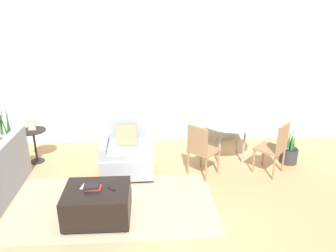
# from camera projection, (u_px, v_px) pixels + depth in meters

# --- Properties ---
(ground_plane) EXTENTS (20.00, 20.00, 0.00)m
(ground_plane) POSITION_uv_depth(u_px,v_px,m) (160.00, 250.00, 3.84)
(ground_plane) COLOR tan
(wall_back) EXTENTS (12.00, 0.06, 2.75)m
(wall_back) POSITION_uv_depth(u_px,v_px,m) (153.00, 75.00, 6.35)
(wall_back) COLOR silver
(wall_back) RESTS_ON ground_plane
(area_rug) EXTENTS (2.92, 1.58, 0.01)m
(area_rug) POSITION_uv_depth(u_px,v_px,m) (113.00, 204.00, 4.69)
(area_rug) COLOR tan
(area_rug) RESTS_ON ground_plane
(armchair) EXTENTS (0.87, 0.82, 0.90)m
(armchair) POSITION_uv_depth(u_px,v_px,m) (127.00, 153.00, 5.46)
(armchair) COLOR #999EA8
(armchair) RESTS_ON ground_plane
(ottoman) EXTENTS (0.85, 0.68, 0.45)m
(ottoman) POSITION_uv_depth(u_px,v_px,m) (98.00, 203.00, 4.31)
(ottoman) COLOR black
(ottoman) RESTS_ON ground_plane
(book_stack) EXTENTS (0.23, 0.16, 0.05)m
(book_stack) POSITION_uv_depth(u_px,v_px,m) (92.00, 187.00, 4.25)
(book_stack) COLOR #B72D28
(book_stack) RESTS_ON ottoman
(tv_remote_primary) EXTENTS (0.12, 0.12, 0.01)m
(tv_remote_primary) POSITION_uv_depth(u_px,v_px,m) (111.00, 188.00, 4.25)
(tv_remote_primary) COLOR black
(tv_remote_primary) RESTS_ON ottoman
(tv_remote_secondary) EXTENTS (0.07, 0.15, 0.01)m
(tv_remote_secondary) POSITION_uv_depth(u_px,v_px,m) (83.00, 186.00, 4.30)
(tv_remote_secondary) COLOR #B7B7BC
(tv_remote_secondary) RESTS_ON ottoman
(potted_plant) EXTENTS (0.44, 0.44, 1.18)m
(potted_plant) POSITION_uv_depth(u_px,v_px,m) (7.00, 148.00, 5.85)
(potted_plant) COLOR maroon
(potted_plant) RESTS_ON ground_plane
(side_table) EXTENTS (0.44, 0.44, 0.61)m
(side_table) POSITION_uv_depth(u_px,v_px,m) (34.00, 140.00, 5.78)
(side_table) COLOR black
(side_table) RESTS_ON ground_plane
(picture_frame) EXTENTS (0.14, 0.07, 0.17)m
(picture_frame) POSITION_uv_depth(u_px,v_px,m) (32.00, 126.00, 5.69)
(picture_frame) COLOR #8C6647
(picture_frame) RESTS_ON side_table
(dining_table) EXTENTS (1.10, 1.10, 0.73)m
(dining_table) POSITION_uv_depth(u_px,v_px,m) (230.00, 125.00, 5.84)
(dining_table) COLOR #99A8AD
(dining_table) RESTS_ON ground_plane
(dining_chair_near_left) EXTENTS (0.59, 0.59, 0.90)m
(dining_chair_near_left) POSITION_uv_depth(u_px,v_px,m) (201.00, 147.00, 5.28)
(dining_chair_near_left) COLOR #93704C
(dining_chair_near_left) RESTS_ON ground_plane
(dining_chair_near_right) EXTENTS (0.59, 0.59, 0.90)m
(dining_chair_near_right) POSITION_uv_depth(u_px,v_px,m) (276.00, 146.00, 5.35)
(dining_chair_near_right) COLOR #93704C
(dining_chair_near_right) RESTS_ON ground_plane
(potted_plant_small) EXTENTS (0.31, 0.31, 0.67)m
(potted_plant_small) POSITION_uv_depth(u_px,v_px,m) (289.00, 153.00, 5.85)
(potted_plant_small) COLOR #333338
(potted_plant_small) RESTS_ON ground_plane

